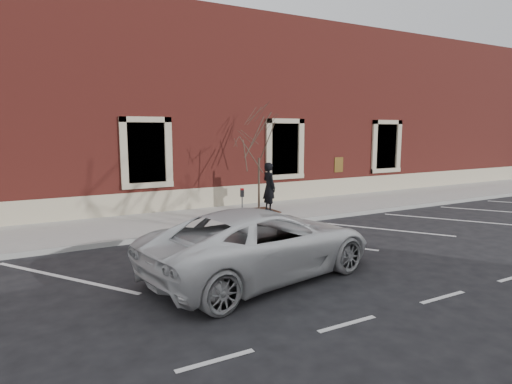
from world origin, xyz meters
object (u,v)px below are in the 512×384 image
sapling (259,143)px  white_truck (262,243)px  man (269,187)px  parking_meter (242,199)px

sapling → white_truck: (-3.24, -5.95, -1.99)m
sapling → white_truck: sapling is taller
man → parking_meter: 2.30m
parking_meter → white_truck: 4.71m
sapling → parking_meter: bearing=-133.7°
parking_meter → white_truck: bearing=-122.9°
parking_meter → sapling: bearing=35.0°
man → sapling: bearing=58.6°
white_truck → parking_meter: bearing=-32.7°
man → sapling: (-0.33, 0.20, 1.67)m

